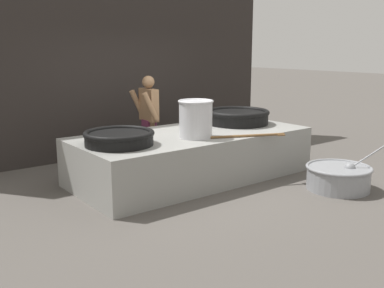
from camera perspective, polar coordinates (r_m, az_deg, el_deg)
ground_plane at (r=7.50m, az=0.00°, el=-4.25°), size 60.00×60.00×0.00m
back_wall at (r=9.20m, az=-9.33°, el=11.60°), size 7.21×0.24×4.10m
hearth_platform at (r=7.40m, az=0.00°, el=-1.43°), size 3.88×1.78×0.76m
giant_wok_near at (r=6.45m, az=-9.24°, el=0.84°), size 1.01×1.01×0.21m
giant_wok_far at (r=8.19m, az=5.81°, el=3.54°), size 1.15×1.15×0.26m
stock_pot at (r=6.88m, az=0.48°, el=3.28°), size 0.55×0.55×0.58m
stirring_paddle at (r=7.02m, az=7.19°, el=1.05°), size 1.23×0.60×0.04m
cook at (r=8.30m, az=-5.54°, el=3.51°), size 0.39×0.60×1.62m
prep_bowl_vegetables at (r=7.19m, az=18.10°, el=-3.93°), size 1.12×0.99×0.77m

